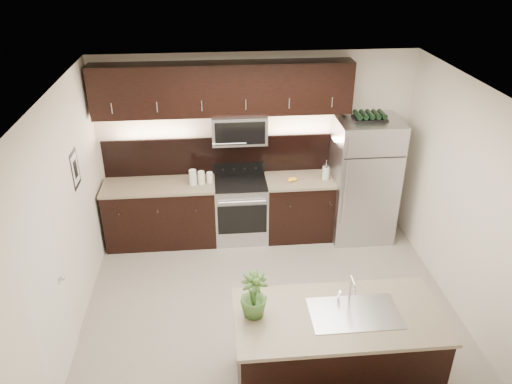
# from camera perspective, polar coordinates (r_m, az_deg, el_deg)

# --- Properties ---
(ground) EXTENTS (4.50, 4.50, 0.00)m
(ground) POSITION_cam_1_polar(r_m,az_deg,el_deg) (6.29, 1.69, -13.28)
(ground) COLOR gray
(ground) RESTS_ON ground
(room_walls) EXTENTS (4.52, 4.02, 2.71)m
(room_walls) POSITION_cam_1_polar(r_m,az_deg,el_deg) (5.29, 0.79, 0.38)
(room_walls) COLOR silver
(room_walls) RESTS_ON ground
(counter_run) EXTENTS (3.51, 0.65, 0.94)m
(counter_run) POSITION_cam_1_polar(r_m,az_deg,el_deg) (7.37, -3.33, -2.06)
(counter_run) COLOR black
(counter_run) RESTS_ON ground
(upper_fixtures) EXTENTS (3.49, 0.40, 1.66)m
(upper_fixtures) POSITION_cam_1_polar(r_m,az_deg,el_deg) (6.84, -3.54, 10.80)
(upper_fixtures) COLOR black
(upper_fixtures) RESTS_ON counter_run
(island) EXTENTS (1.96, 0.96, 0.94)m
(island) POSITION_cam_1_polar(r_m,az_deg,el_deg) (5.18, 9.03, -17.54)
(island) COLOR black
(island) RESTS_ON ground
(sink_faucet) EXTENTS (0.84, 0.50, 0.28)m
(sink_faucet) POSITION_cam_1_polar(r_m,az_deg,el_deg) (4.90, 11.18, -13.24)
(sink_faucet) COLOR silver
(sink_faucet) RESTS_ON island
(refrigerator) EXTENTS (0.88, 0.80, 1.83)m
(refrigerator) POSITION_cam_1_polar(r_m,az_deg,el_deg) (7.42, 12.11, 1.43)
(refrigerator) COLOR #B2B2B7
(refrigerator) RESTS_ON ground
(wine_rack) EXTENTS (0.45, 0.28, 0.11)m
(wine_rack) POSITION_cam_1_polar(r_m,az_deg,el_deg) (7.06, 12.88, 8.48)
(wine_rack) COLOR black
(wine_rack) RESTS_ON refrigerator
(plant) EXTENTS (0.31, 0.31, 0.45)m
(plant) POSITION_cam_1_polar(r_m,az_deg,el_deg) (4.65, -0.25, -11.73)
(plant) COLOR #375E25
(plant) RESTS_ON island
(canisters) EXTENTS (0.33, 0.13, 0.22)m
(canisters) POSITION_cam_1_polar(r_m,az_deg,el_deg) (7.08, -6.50, 1.67)
(canisters) COLOR silver
(canisters) RESTS_ON counter_run
(french_press) EXTENTS (0.10, 0.10, 0.30)m
(french_press) POSITION_cam_1_polar(r_m,az_deg,el_deg) (7.23, 7.98, 2.27)
(french_press) COLOR silver
(french_press) RESTS_ON counter_run
(bananas) EXTENTS (0.19, 0.17, 0.05)m
(bananas) POSITION_cam_1_polar(r_m,az_deg,el_deg) (7.14, 3.83, 1.39)
(bananas) COLOR yellow
(bananas) RESTS_ON counter_run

